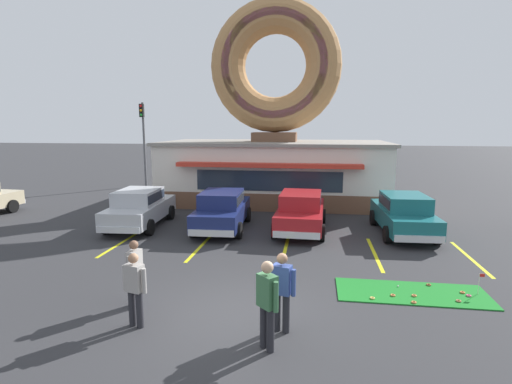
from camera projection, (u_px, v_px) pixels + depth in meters
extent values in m
plane|color=#2D2D30|center=(235.00, 315.00, 9.03)|extent=(160.00, 160.00, 0.00)
cube|color=brown|center=(274.00, 193.00, 22.70)|extent=(12.00, 6.00, 0.90)
cube|color=silver|center=(275.00, 165.00, 22.43)|extent=(12.00, 6.00, 2.30)
cube|color=gray|center=(275.00, 143.00, 22.23)|extent=(12.30, 6.30, 0.16)
cube|color=red|center=(268.00, 165.00, 19.16)|extent=(9.00, 0.60, 0.20)
cube|color=#232D3D|center=(268.00, 181.00, 19.57)|extent=(7.20, 0.03, 1.00)
cube|color=brown|center=(275.00, 137.00, 22.17)|extent=(2.40, 1.80, 0.50)
torus|color=#B27F4C|center=(275.00, 66.00, 21.54)|extent=(7.10, 1.90, 7.10)
torus|color=#D8728C|center=(274.00, 65.00, 21.13)|extent=(6.25, 1.05, 6.24)
cube|color=#197523|center=(412.00, 293.00, 10.20)|extent=(3.77, 1.49, 0.03)
torus|color=#D17F47|center=(414.00, 296.00, 9.97)|extent=(0.13, 0.13, 0.04)
torus|color=#D17F47|center=(462.00, 292.00, 10.16)|extent=(0.13, 0.13, 0.04)
torus|color=#D8667F|center=(469.00, 296.00, 9.97)|extent=(0.13, 0.13, 0.04)
torus|color=#D17F47|center=(393.00, 295.00, 9.99)|extent=(0.13, 0.13, 0.04)
torus|color=#E5C666|center=(372.00, 298.00, 9.83)|extent=(0.13, 0.13, 0.04)
torus|color=#D17F47|center=(414.00, 302.00, 9.60)|extent=(0.13, 0.13, 0.04)
torus|color=brown|center=(429.00, 285.00, 10.64)|extent=(0.13, 0.13, 0.04)
torus|color=#A5724C|center=(459.00, 301.00, 9.67)|extent=(0.13, 0.13, 0.04)
sphere|color=white|center=(398.00, 286.00, 10.55)|extent=(0.04, 0.04, 0.04)
cylinder|color=silver|center=(479.00, 284.00, 10.06)|extent=(0.01, 0.01, 0.55)
cube|color=red|center=(482.00, 275.00, 10.01)|extent=(0.12, 0.01, 0.08)
cube|color=#B2B5BA|center=(140.00, 211.00, 16.92)|extent=(2.01, 4.49, 0.68)
cube|color=#B2B5BA|center=(138.00, 197.00, 16.66)|extent=(1.68, 2.19, 0.60)
cube|color=#232D3D|center=(138.00, 196.00, 16.66)|extent=(1.70, 2.10, 0.36)
cube|color=silver|center=(158.00, 206.00, 19.15)|extent=(1.67, 0.20, 0.24)
cube|color=silver|center=(118.00, 230.00, 14.77)|extent=(1.67, 0.20, 0.24)
cylinder|color=black|center=(133.00, 212.00, 18.39)|extent=(0.26, 0.65, 0.64)
cylinder|color=black|center=(171.00, 212.00, 18.23)|extent=(0.26, 0.65, 0.64)
cylinder|color=black|center=(106.00, 226.00, 15.71)|extent=(0.26, 0.65, 0.64)
cylinder|color=black|center=(150.00, 227.00, 15.55)|extent=(0.26, 0.65, 0.64)
cube|color=silver|center=(11.00, 200.00, 20.59)|extent=(1.67, 0.20, 0.24)
cylinder|color=black|center=(12.00, 206.00, 19.59)|extent=(0.26, 0.65, 0.64)
cube|color=navy|center=(222.00, 213.00, 16.48)|extent=(1.94, 4.47, 0.68)
cube|color=navy|center=(222.00, 199.00, 16.22)|extent=(1.65, 2.16, 0.60)
cube|color=#232D3D|center=(222.00, 198.00, 16.22)|extent=(1.67, 2.08, 0.36)
cube|color=silver|center=(231.00, 208.00, 18.70)|extent=(1.67, 0.17, 0.24)
cube|color=silver|center=(211.00, 233.00, 14.33)|extent=(1.67, 0.17, 0.24)
cylinder|color=black|center=(209.00, 214.00, 17.96)|extent=(0.25, 0.65, 0.64)
cylinder|color=black|center=(248.00, 215.00, 17.78)|extent=(0.25, 0.65, 0.64)
cylinder|color=black|center=(193.00, 229.00, 15.29)|extent=(0.25, 0.65, 0.64)
cylinder|color=black|center=(239.00, 230.00, 15.10)|extent=(0.25, 0.65, 0.64)
cube|color=#196066|center=(403.00, 217.00, 15.73)|extent=(1.95, 4.47, 0.68)
cube|color=#196066|center=(405.00, 202.00, 15.48)|extent=(1.65, 2.17, 0.60)
cube|color=#232D3D|center=(405.00, 202.00, 15.48)|extent=(1.67, 2.08, 0.36)
cube|color=silver|center=(390.00, 211.00, 17.96)|extent=(1.67, 0.17, 0.24)
cube|color=silver|center=(419.00, 239.00, 13.59)|extent=(1.67, 0.17, 0.24)
cylinder|color=black|center=(373.00, 217.00, 17.22)|extent=(0.25, 0.65, 0.64)
cylinder|color=black|center=(415.00, 218.00, 17.04)|extent=(0.25, 0.65, 0.64)
cylinder|color=black|center=(387.00, 234.00, 14.54)|extent=(0.25, 0.65, 0.64)
cylinder|color=black|center=(437.00, 236.00, 14.36)|extent=(0.25, 0.65, 0.64)
cube|color=maroon|center=(301.00, 215.00, 16.19)|extent=(1.90, 4.45, 0.68)
cube|color=maroon|center=(301.00, 200.00, 15.94)|extent=(1.63, 2.15, 0.60)
cube|color=#232D3D|center=(301.00, 200.00, 15.94)|extent=(1.65, 2.07, 0.36)
cube|color=silver|center=(304.00, 209.00, 18.40)|extent=(1.67, 0.15, 0.24)
cube|color=silver|center=(296.00, 235.00, 14.07)|extent=(1.67, 0.15, 0.24)
cylinder|color=black|center=(283.00, 215.00, 17.73)|extent=(0.24, 0.65, 0.64)
cylinder|color=black|center=(323.00, 216.00, 17.42)|extent=(0.24, 0.65, 0.64)
cylinder|color=black|center=(275.00, 230.00, 15.08)|extent=(0.24, 0.65, 0.64)
cylinder|color=black|center=(322.00, 233.00, 14.77)|extent=(0.24, 0.65, 0.64)
cylinder|color=#232328|center=(264.00, 326.00, 7.68)|extent=(0.15, 0.15, 0.87)
cylinder|color=#232328|center=(270.00, 330.00, 7.52)|extent=(0.15, 0.15, 0.87)
cube|color=#386B42|center=(267.00, 291.00, 7.47)|extent=(0.44, 0.44, 0.64)
cylinder|color=#386B42|center=(259.00, 288.00, 7.67)|extent=(0.10, 0.10, 0.58)
cylinder|color=#386B42|center=(276.00, 297.00, 7.28)|extent=(0.10, 0.10, 0.58)
sphere|color=tan|center=(267.00, 267.00, 7.40)|extent=(0.23, 0.23, 0.23)
cylinder|color=#232328|center=(277.00, 312.00, 8.31)|extent=(0.15, 0.15, 0.83)
cylinder|color=#232328|center=(286.00, 313.00, 8.23)|extent=(0.15, 0.15, 0.83)
cube|color=#33478C|center=(282.00, 279.00, 8.15)|extent=(0.43, 0.33, 0.61)
cylinder|color=#33478C|center=(271.00, 279.00, 8.26)|extent=(0.10, 0.10, 0.56)
cylinder|color=#33478C|center=(293.00, 283.00, 8.06)|extent=(0.10, 0.10, 0.56)
sphere|color=#9E7051|center=(282.00, 259.00, 8.08)|extent=(0.22, 0.22, 0.22)
cylinder|color=#474C66|center=(138.00, 288.00, 9.56)|extent=(0.15, 0.15, 0.79)
cylinder|color=#474C66|center=(134.00, 292.00, 9.36)|extent=(0.15, 0.15, 0.79)
cube|color=gray|center=(135.00, 262.00, 9.35)|extent=(0.24, 0.38, 0.58)
cylinder|color=gray|center=(139.00, 260.00, 9.60)|extent=(0.10, 0.10, 0.53)
cylinder|color=gray|center=(130.00, 267.00, 9.11)|extent=(0.10, 0.10, 0.53)
sphere|color=brown|center=(134.00, 245.00, 9.28)|extent=(0.21, 0.21, 0.21)
cylinder|color=#232328|center=(132.00, 308.00, 8.52)|extent=(0.15, 0.15, 0.80)
cylinder|color=#232328|center=(140.00, 310.00, 8.44)|extent=(0.15, 0.15, 0.80)
cube|color=gray|center=(134.00, 278.00, 8.36)|extent=(0.43, 0.33, 0.58)
cylinder|color=gray|center=(125.00, 277.00, 8.47)|extent=(0.10, 0.10, 0.54)
cylinder|color=gray|center=(144.00, 281.00, 8.27)|extent=(0.10, 0.10, 0.54)
sphere|color=#9E7051|center=(133.00, 258.00, 8.29)|extent=(0.21, 0.21, 0.21)
cylinder|color=#232833|center=(157.00, 199.00, 20.79)|extent=(0.56, 0.56, 0.95)
torus|color=black|center=(156.00, 190.00, 20.71)|extent=(0.57, 0.57, 0.05)
cylinder|color=#595B60|center=(144.00, 145.00, 27.90)|extent=(0.16, 0.16, 5.80)
cube|color=black|center=(142.00, 110.00, 27.34)|extent=(0.28, 0.24, 0.90)
sphere|color=red|center=(141.00, 106.00, 27.17)|extent=(0.18, 0.18, 0.18)
sphere|color=orange|center=(141.00, 110.00, 27.22)|extent=(0.18, 0.18, 0.18)
sphere|color=green|center=(141.00, 115.00, 27.27)|extent=(0.18, 0.18, 0.18)
cube|color=yellow|center=(122.00, 242.00, 14.67)|extent=(0.12, 3.60, 0.01)
cube|color=yellow|center=(201.00, 246.00, 14.24)|extent=(0.12, 3.60, 0.01)
cube|color=yellow|center=(285.00, 250.00, 13.80)|extent=(0.12, 3.60, 0.01)
cube|color=yellow|center=(375.00, 254.00, 13.37)|extent=(0.12, 3.60, 0.01)
cube|color=yellow|center=(470.00, 258.00, 12.93)|extent=(0.12, 3.60, 0.01)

